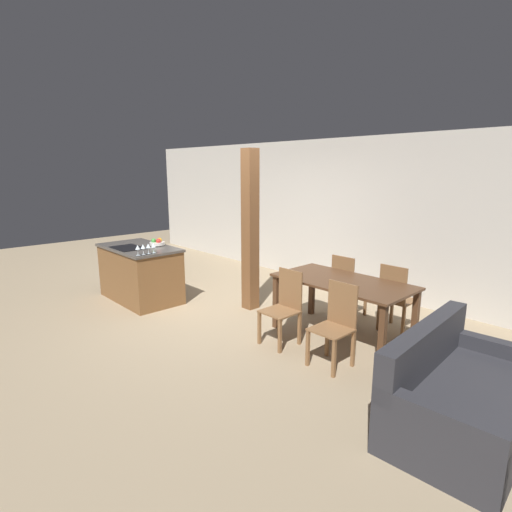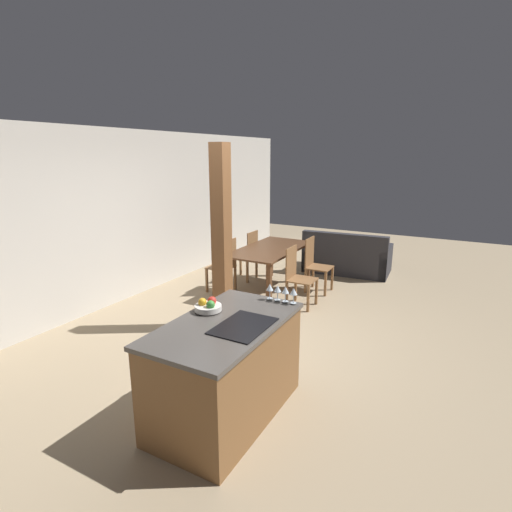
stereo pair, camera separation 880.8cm
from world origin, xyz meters
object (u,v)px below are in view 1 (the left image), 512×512
object	(u,v)px
wine_glass_far	(148,246)
dining_chair_near_right	(336,324)
wine_glass_middle	(143,247)
dining_table	(342,288)
wine_glass_near	(138,248)
wine_glass_end	(153,245)
kitchen_island	(140,273)
dining_chair_far_right	(396,297)
dining_chair_far_left	(346,285)
couch	(461,397)
timber_post	(250,231)
dining_chair_near_left	(284,306)
fruit_bowl	(157,243)

from	to	relation	value
wine_glass_far	dining_chair_near_right	distance (m)	3.06
wine_glass_middle	dining_table	xyz separation A→B (m)	(2.54, 1.43, -0.37)
wine_glass_near	wine_glass_end	distance (m)	0.26
kitchen_island	wine_glass_end	world-z (taller)	wine_glass_end
dining_chair_far_right	dining_chair_far_left	bearing A→B (deg)	0.00
wine_glass_near	couch	xyz separation A→B (m)	(4.33, 0.69, -0.76)
wine_glass_near	wine_glass_far	world-z (taller)	same
wine_glass_end	dining_table	bearing A→B (deg)	26.48
wine_glass_middle	wine_glass_end	xyz separation A→B (m)	(0.00, 0.17, 0.00)
kitchen_island	timber_post	size ratio (longest dim) A/B	0.61
wine_glass_far	dining_chair_far_right	world-z (taller)	wine_glass_far
dining_chair_near_left	wine_glass_middle	bearing A→B (deg)	-160.45
dining_chair_far_left	timber_post	distance (m)	1.65
fruit_bowl	dining_chair_far_right	size ratio (longest dim) A/B	0.27
wine_glass_near	dining_chair_near_left	world-z (taller)	wine_glass_near
wine_glass_middle	wine_glass_far	world-z (taller)	same
dining_chair_near_right	kitchen_island	bearing A→B (deg)	-172.13
dining_chair_near_left	dining_chair_far_left	world-z (taller)	same
timber_post	dining_chair_near_right	bearing A→B (deg)	-15.54
couch	dining_chair_far_left	bearing A→B (deg)	51.84
fruit_bowl	couch	distance (m)	4.92
wine_glass_middle	dining_chair_far_right	bearing A→B (deg)	35.73
dining_chair_far_right	kitchen_island	bearing A→B (deg)	27.10
dining_table	dining_chair_far_right	distance (m)	0.80
dining_chair_near_right	dining_chair_far_right	distance (m)	1.35
wine_glass_near	dining_chair_far_left	xyz separation A→B (m)	(2.15, 2.19, -0.55)
fruit_bowl	dining_chair_near_right	world-z (taller)	fruit_bowl
wine_glass_middle	dining_chair_far_left	world-z (taller)	wine_glass_middle
dining_chair_far_left	timber_post	size ratio (longest dim) A/B	0.38
dining_chair_near_left	dining_chair_far_right	xyz separation A→B (m)	(0.78, 1.35, 0.00)
couch	kitchen_island	bearing A→B (deg)	90.23
dining_table	wine_glass_far	bearing A→B (deg)	-152.00
dining_table	dining_chair_far_right	xyz separation A→B (m)	(0.39, 0.67, -0.18)
dining_table	dining_chair_far_right	world-z (taller)	dining_chair_far_right
fruit_bowl	wine_glass_middle	distance (m)	0.76
dining_table	couch	size ratio (longest dim) A/B	1.03
couch	timber_post	bearing A→B (deg)	74.47
wine_glass_end	dining_chair_near_right	xyz separation A→B (m)	(2.93, 0.59, -0.55)
dining_table	dining_chair_near_right	size ratio (longest dim) A/B	1.87
wine_glass_end	wine_glass_middle	bearing A→B (deg)	-90.00
kitchen_island	dining_chair_far_right	distance (m)	4.05
wine_glass_end	couch	bearing A→B (deg)	5.73
dining_chair_near_left	fruit_bowl	bearing A→B (deg)	-175.15
wine_glass_middle	dining_table	distance (m)	2.94
wine_glass_near	dining_table	xyz separation A→B (m)	(2.54, 1.52, -0.37)
timber_post	dining_chair_far_left	bearing A→B (deg)	32.03
kitchen_island	dining_chair_far_left	xyz separation A→B (m)	(2.82, 1.84, 0.03)
dining_table	timber_post	xyz separation A→B (m)	(-1.64, -0.11, 0.57)
fruit_bowl	dining_chair_far_left	distance (m)	3.15
fruit_bowl	wine_glass_near	world-z (taller)	wine_glass_near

